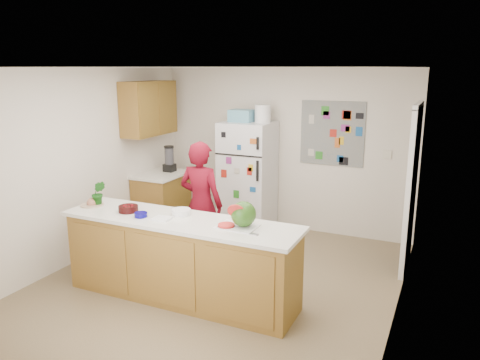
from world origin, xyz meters
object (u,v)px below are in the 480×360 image
at_px(person, 201,204).
at_px(watermelon, 243,214).
at_px(refrigerator, 248,177).
at_px(cherry_bowl, 128,209).

xyz_separation_m(person, watermelon, (0.99, -0.88, 0.25)).
xyz_separation_m(refrigerator, watermelon, (0.98, -2.34, 0.21)).
xyz_separation_m(watermelon, cherry_bowl, (-1.39, -0.06, -0.11)).
distance_m(refrigerator, cherry_bowl, 2.43).
bearing_deg(watermelon, person, 138.27).
bearing_deg(refrigerator, person, -90.15).
relative_size(person, watermelon, 6.24).
height_order(refrigerator, cherry_bowl, refrigerator).
height_order(refrigerator, person, refrigerator).
height_order(person, cherry_bowl, person).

